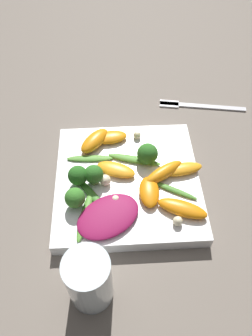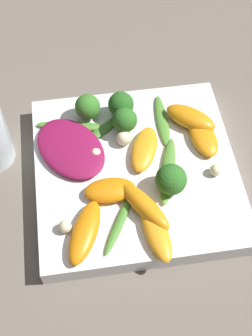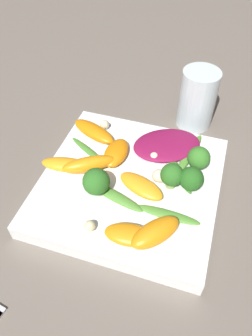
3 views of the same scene
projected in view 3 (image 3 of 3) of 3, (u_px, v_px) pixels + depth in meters
The scene contains 24 objects.
ground_plane at pixel (130, 190), 0.47m from camera, with size 2.40×2.40×0.00m, color #6B6056.
plate at pixel (130, 185), 0.46m from camera, with size 0.24×0.24×0.03m.
drinking_glass at pixel (197, 99), 0.54m from camera, with size 0.06×0.06×0.10m.
radicchio_leaf_0 at pixel (167, 145), 0.49m from camera, with size 0.11×0.12×0.01m.
orange_segment_0 at pixel (94, 131), 0.51m from camera, with size 0.06×0.08×0.02m.
orange_segment_1 at pixel (116, 153), 0.48m from camera, with size 0.06×0.03×0.02m.
orange_segment_2 at pixel (90, 162), 0.46m from camera, with size 0.06×0.08×0.02m.
orange_segment_3 at pixel (141, 186), 0.44m from camera, with size 0.05×0.07×0.01m.
orange_segment_4 at pixel (129, 235), 0.39m from camera, with size 0.04×0.06×0.01m.
orange_segment_5 at pixel (67, 165), 0.46m from camera, with size 0.04×0.08×0.01m.
orange_segment_6 at pixel (155, 232), 0.39m from camera, with size 0.07×0.07×0.02m.
broccoli_floret_0 at pixel (199, 158), 0.45m from camera, with size 0.03×0.03×0.04m.
broccoli_floret_1 at pixel (96, 182), 0.43m from camera, with size 0.04×0.04×0.04m.
broccoli_floret_2 at pixel (172, 175), 0.43m from camera, with size 0.03×0.03×0.04m.
broccoli_floret_3 at pixel (191, 179), 0.43m from camera, with size 0.03×0.03×0.04m.
arugula_sprig_0 at pixel (190, 153), 0.48m from camera, with size 0.09×0.03×0.01m.
arugula_sprig_1 at pixel (112, 195), 0.43m from camera, with size 0.04×0.10×0.01m.
arugula_sprig_2 at pixel (89, 152), 0.49m from camera, with size 0.05×0.08×0.01m.
arugula_sprig_3 at pixel (178, 171), 0.46m from camera, with size 0.08×0.06×0.01m.
arugula_sprig_4 at pixel (168, 215), 0.41m from camera, with size 0.02×0.08×0.01m.
macadamia_nut_0 at pixel (159, 176), 0.45m from camera, with size 0.02×0.02×0.02m.
macadamia_nut_1 at pixel (105, 125), 0.52m from camera, with size 0.01×0.01×0.01m.
macadamia_nut_2 at pixel (154, 157), 0.47m from camera, with size 0.01×0.01×0.01m.
macadamia_nut_3 at pixel (90, 226), 0.40m from camera, with size 0.01×0.01×0.01m.
Camera 3 is at (0.28, 0.08, 0.37)m, focal length 35.00 mm.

